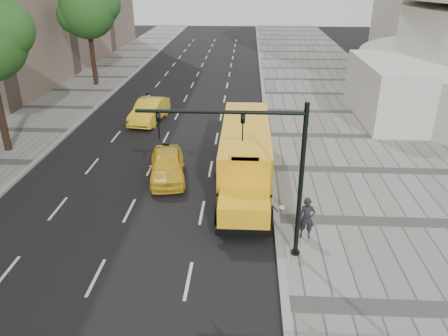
# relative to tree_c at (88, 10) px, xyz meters

# --- Properties ---
(ground) EXTENTS (140.00, 140.00, 0.00)m
(ground) POSITION_rel_tree_c_xyz_m (10.40, -19.17, -7.10)
(ground) COLOR black
(ground) RESTS_ON ground
(sidewalk_museum) EXTENTS (12.00, 140.00, 0.15)m
(sidewalk_museum) POSITION_rel_tree_c_xyz_m (22.40, -19.17, -7.02)
(sidewalk_museum) COLOR gray
(sidewalk_museum) RESTS_ON ground
(curb_museum) EXTENTS (0.30, 140.00, 0.15)m
(curb_museum) POSITION_rel_tree_c_xyz_m (16.40, -19.17, -7.02)
(curb_museum) COLOR gray
(curb_museum) RESTS_ON ground
(curb_far) EXTENTS (0.30, 140.00, 0.15)m
(curb_far) POSITION_rel_tree_c_xyz_m (2.40, -19.17, -7.02)
(curb_far) COLOR gray
(curb_far) RESTS_ON ground
(tree_c) EXTENTS (5.79, 5.15, 9.63)m
(tree_c) POSITION_rel_tree_c_xyz_m (0.00, 0.00, 0.00)
(tree_c) COLOR black
(tree_c) RESTS_ON ground
(school_bus) EXTENTS (2.96, 11.56, 3.19)m
(school_bus) POSITION_rel_tree_c_xyz_m (14.90, -20.50, -5.33)
(school_bus) COLOR yellow
(school_bus) RESTS_ON ground
(taxi_near) EXTENTS (2.62, 4.88, 1.58)m
(taxi_near) POSITION_rel_tree_c_xyz_m (10.65, -20.57, -6.31)
(taxi_near) COLOR yellow
(taxi_near) RESTS_ON ground
(taxi_far) EXTENTS (2.36, 5.25, 1.67)m
(taxi_far) POSITION_rel_tree_c_xyz_m (7.58, -10.78, -6.26)
(taxi_far) COLOR yellow
(taxi_far) RESTS_ON ground
(pedestrian) EXTENTS (0.69, 0.47, 1.84)m
(pedestrian) POSITION_rel_tree_c_xyz_m (17.54, -26.22, -6.02)
(pedestrian) COLOR black
(pedestrian) RESTS_ON sidewalk_museum
(traffic_signal) EXTENTS (6.18, 0.36, 6.40)m
(traffic_signal) POSITION_rel_tree_c_xyz_m (15.59, -27.43, -3.00)
(traffic_signal) COLOR black
(traffic_signal) RESTS_ON ground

